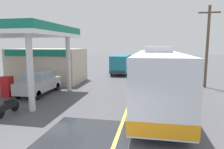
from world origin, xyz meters
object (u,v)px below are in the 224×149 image
object	(u,v)px
minibus_opposing_lane	(121,63)
pedestrian_by_shop	(48,80)
car_at_pump	(39,81)
coach_bus_main	(158,79)
motorcycle_parked_forecourt	(8,107)

from	to	relation	value
minibus_opposing_lane	pedestrian_by_shop	size ratio (longest dim) A/B	3.69
car_at_pump	pedestrian_by_shop	world-z (taller)	car_at_pump
coach_bus_main	pedestrian_by_shop	distance (m)	9.11
minibus_opposing_lane	motorcycle_parked_forecourt	distance (m)	17.52
coach_bus_main	car_at_pump	size ratio (longest dim) A/B	2.63
pedestrian_by_shop	motorcycle_parked_forecourt	bearing A→B (deg)	-83.45
coach_bus_main	motorcycle_parked_forecourt	size ratio (longest dim) A/B	6.13
car_at_pump	coach_bus_main	bearing A→B (deg)	-10.71
coach_bus_main	motorcycle_parked_forecourt	bearing A→B (deg)	-159.19
coach_bus_main	minibus_opposing_lane	xyz separation A→B (m)	(-4.27, 14.04, -0.25)
coach_bus_main	motorcycle_parked_forecourt	distance (m)	8.67
coach_bus_main	motorcycle_parked_forecourt	xyz separation A→B (m)	(-8.02, -3.05, -1.28)
car_at_pump	minibus_opposing_lane	bearing A→B (deg)	69.54
motorcycle_parked_forecourt	pedestrian_by_shop	bearing A→B (deg)	96.55
motorcycle_parked_forecourt	car_at_pump	bearing A→B (deg)	100.36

